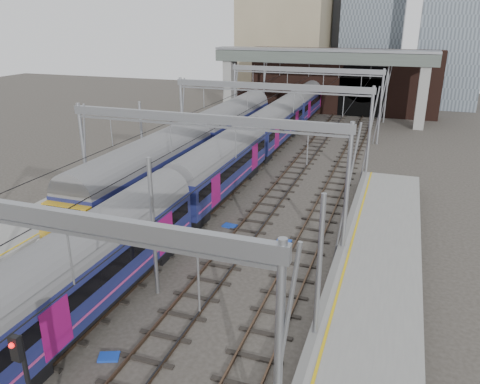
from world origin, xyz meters
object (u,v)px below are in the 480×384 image
at_px(train_second, 197,144).
at_px(relay_cabinet, 43,250).
at_px(train_main, 252,142).
at_px(signal_near_centre, 26,381).

distance_m(train_second, relay_cabinet, 17.51).
bearing_deg(train_main, train_second, -141.72).
distance_m(train_main, signal_near_centre, 31.01).
bearing_deg(train_second, train_main, 38.28).
relative_size(train_main, train_second, 1.81).
bearing_deg(signal_near_centre, train_main, 97.28).
relative_size(train_second, relay_cabinet, 30.38).
height_order(train_main, signal_near_centre, train_main).
bearing_deg(train_main, signal_near_centre, -84.43).
xyz_separation_m(train_second, relay_cabinet, (-1.80, -17.30, -2.03)).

